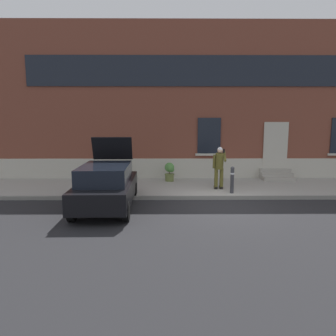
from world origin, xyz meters
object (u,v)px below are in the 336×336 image
at_px(hatchback_car_black, 106,185).
at_px(planter_cream, 122,171).
at_px(planter_olive, 170,171).
at_px(bollard_near_person, 232,179).
at_px(person_on_phone, 219,165).

height_order(hatchback_car_black, planter_cream, hatchback_car_black).
height_order(hatchback_car_black, planter_olive, hatchback_car_black).
height_order(bollard_near_person, planter_olive, bollard_near_person).
bearing_deg(planter_cream, bollard_near_person, -29.24).
bearing_deg(hatchback_car_black, person_on_phone, 28.70).
distance_m(hatchback_car_black, planter_cream, 4.15).
xyz_separation_m(person_on_phone, planter_olive, (-1.99, 1.75, -0.54)).
bearing_deg(planter_cream, planter_olive, -3.09).
relative_size(person_on_phone, planter_cream, 2.02).
bearing_deg(bollard_near_person, person_on_phone, 119.38).
bearing_deg(planter_olive, bollard_near_person, -45.80).
distance_m(hatchback_car_black, planter_olive, 4.58).
distance_m(person_on_phone, planter_cream, 4.62).
relative_size(planter_cream, planter_olive, 1.00).
xyz_separation_m(hatchback_car_black, planter_olive, (2.18, 4.03, -0.19)).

